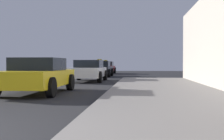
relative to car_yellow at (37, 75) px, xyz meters
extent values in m
cube|color=yellow|center=(0.00, -0.05, -0.10)|extent=(1.83, 4.17, 0.55)
cube|color=black|center=(0.00, 0.16, 0.40)|extent=(1.61, 1.88, 0.45)
cylinder|color=black|center=(0.91, -1.38, -0.33)|extent=(0.22, 0.64, 0.64)
cylinder|color=black|center=(0.91, 1.29, -0.33)|extent=(0.22, 0.64, 0.64)
cylinder|color=black|center=(-0.91, 1.29, -0.33)|extent=(0.22, 0.64, 0.64)
cube|color=white|center=(0.64, 7.26, -0.10)|extent=(1.71, 4.32, 0.55)
cube|color=black|center=(0.64, 7.48, 0.40)|extent=(1.50, 1.95, 0.45)
cylinder|color=black|center=(1.49, 5.88, -0.33)|extent=(0.22, 0.64, 0.64)
cylinder|color=black|center=(-0.22, 5.88, -0.33)|extent=(0.22, 0.64, 0.64)
cylinder|color=black|center=(1.49, 8.65, -0.33)|extent=(0.22, 0.64, 0.64)
cylinder|color=black|center=(-0.22, 8.65, -0.33)|extent=(0.22, 0.64, 0.64)
cube|color=black|center=(0.39, 14.02, -0.10)|extent=(1.84, 4.19, 0.55)
cube|color=black|center=(0.39, 14.23, 0.40)|extent=(1.62, 1.88, 0.45)
cube|color=yellow|center=(0.39, 14.23, 0.70)|extent=(0.36, 0.14, 0.16)
cylinder|color=black|center=(1.31, 12.68, -0.33)|extent=(0.22, 0.64, 0.64)
cylinder|color=black|center=(-0.53, 12.68, -0.33)|extent=(0.22, 0.64, 0.64)
cylinder|color=black|center=(1.31, 15.36, -0.33)|extent=(0.22, 0.64, 0.64)
cylinder|color=black|center=(-0.53, 15.36, -0.33)|extent=(0.22, 0.64, 0.64)
cube|color=red|center=(0.13, 20.80, -0.10)|extent=(1.74, 4.53, 0.55)
cube|color=black|center=(0.13, 21.03, 0.40)|extent=(1.53, 2.04, 0.45)
cube|color=yellow|center=(0.13, 21.03, 0.70)|extent=(0.36, 0.14, 0.16)
cylinder|color=black|center=(1.01, 19.35, -0.33)|extent=(0.22, 0.64, 0.64)
cylinder|color=black|center=(-0.74, 19.35, -0.33)|extent=(0.22, 0.64, 0.64)
cylinder|color=black|center=(1.01, 22.25, -0.33)|extent=(0.22, 0.64, 0.64)
cylinder|color=black|center=(-0.74, 22.25, -0.33)|extent=(0.22, 0.64, 0.64)
camera|label=1|loc=(3.66, -10.63, 0.42)|focal=48.73mm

